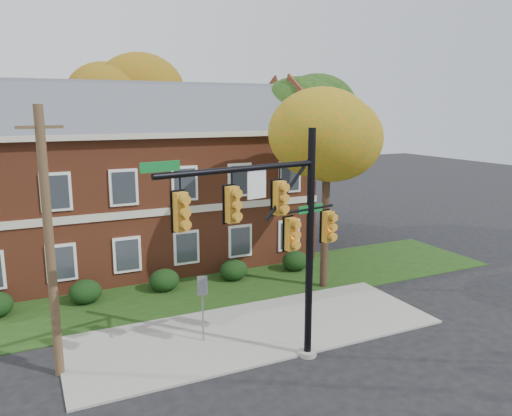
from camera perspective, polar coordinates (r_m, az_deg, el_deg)
name	(u,v)px	position (r m, az deg, el deg)	size (l,w,h in m)	color
ground	(267,342)	(18.79, 1.30, -15.05)	(120.00, 120.00, 0.00)	black
sidewalk	(256,330)	(19.59, -0.05, -13.78)	(14.00, 5.00, 0.08)	gray
grass_strip	(210,289)	(23.86, -5.26, -9.18)	(30.00, 6.00, 0.04)	#193811
apartment_building	(136,172)	(27.77, -13.61, 4.01)	(18.80, 8.80, 9.74)	brown
hedge_left	(85,292)	(23.19, -18.92, -9.04)	(1.40, 1.26, 1.05)	black
hedge_center	(164,280)	(23.77, -10.45, -8.11)	(1.40, 1.26, 1.05)	black
hedge_right	(234,270)	(24.82, -2.57, -7.09)	(1.40, 1.26, 1.05)	black
hedge_far_right	(295,261)	(26.31, 4.51, -6.05)	(1.40, 1.26, 1.05)	black
tree_near_right	(333,147)	(22.91, 8.79, 6.96)	(4.50, 4.25, 8.58)	black
tree_right_rear	(308,112)	(32.59, 5.98, 10.81)	(6.30, 5.95, 10.62)	black
tree_far_rear	(128,101)	(35.53, -14.42, 11.72)	(6.84, 6.46, 11.52)	black
traffic_signal	(278,225)	(15.40, 2.49, -1.95)	(6.82, 1.69, 7.75)	gray
utility_pole	(49,244)	(16.38, -22.54, -3.86)	(1.32, 0.32, 8.47)	#503F25
sign_post	(203,298)	(18.16, -6.12, -10.17)	(0.36, 0.14, 2.52)	slate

